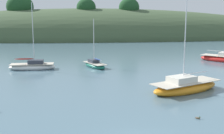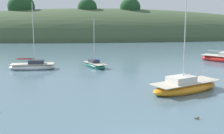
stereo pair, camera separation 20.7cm
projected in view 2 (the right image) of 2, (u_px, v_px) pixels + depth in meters
The scene contains 6 objects.
far_shoreline_hill at pixel (94, 38), 99.40m from camera, with size 150.00×36.00×24.45m.
sailboat_yellow_far at pixel (33, 66), 40.39m from camera, with size 6.47×2.41×9.38m.
sailboat_navy_dinghy at pixel (185, 87), 28.32m from camera, with size 8.34×5.94×10.08m.
sailboat_red_portside at pixel (95, 65), 42.00m from camera, with size 3.74×5.41×7.13m.
sailboat_cream_ketch at pixel (224, 59), 47.22m from camera, with size 7.17×7.40×10.34m.
duck_straggler at pixel (197, 118), 20.70m from camera, with size 0.39×0.35×0.24m.
Camera 2 is at (-3.27, -14.47, 7.21)m, focal length 46.41 mm.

